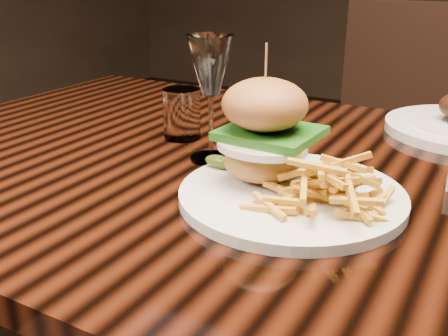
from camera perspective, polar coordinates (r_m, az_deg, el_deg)
The scene contains 5 objects.
dining_table at distance 0.84m, azimuth 10.02°, elevation -5.63°, with size 1.60×0.90×0.75m.
burger_plate at distance 0.71m, azimuth 6.96°, elevation 0.60°, with size 0.31×0.31×0.20m.
wine_glass at distance 0.83m, azimuth -1.47°, elevation 10.65°, with size 0.07×0.07×0.20m.
water_tumbler at distance 0.97m, azimuth -4.61°, elevation 5.91°, with size 0.07×0.07×0.09m, color white.
chair_far at distance 1.71m, azimuth 17.88°, elevation 2.76°, with size 0.52×0.53×0.95m.
Camera 1 is at (0.24, -0.72, 1.05)m, focal length 42.00 mm.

